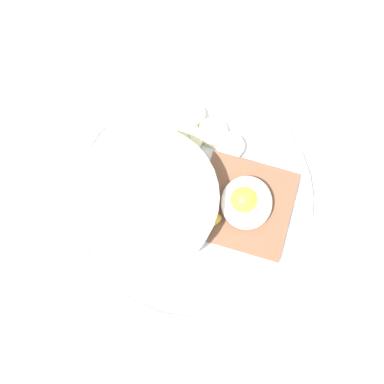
{
  "coord_description": "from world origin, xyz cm",
  "views": [
    {
      "loc": [
        10.16,
        2.23,
        50.42
      ],
      "look_at": [
        0.0,
        0.0,
        5.0
      ],
      "focal_mm": 40.0,
      "sensor_mm": 36.0,
      "label": 1
    }
  ],
  "objects_px": {
    "toast_slice": "(245,206)",
    "banana_slice_front": "(188,139)",
    "poached_egg": "(246,203)",
    "banana_slice_left": "(213,133)",
    "oatmeal_bowl": "(147,201)",
    "banana_slice_back": "(230,147)",
    "banana_slice_right": "(194,116)"
  },
  "relations": [
    {
      "from": "toast_slice",
      "to": "banana_slice_back",
      "type": "xyz_separation_m",
      "value": [
        -0.06,
        -0.03,
        -0.0
      ]
    },
    {
      "from": "poached_egg",
      "to": "banana_slice_left",
      "type": "height_order",
      "value": "poached_egg"
    },
    {
      "from": "toast_slice",
      "to": "banana_slice_right",
      "type": "height_order",
      "value": "same"
    },
    {
      "from": "poached_egg",
      "to": "banana_slice_left",
      "type": "relative_size",
      "value": 1.67
    },
    {
      "from": "toast_slice",
      "to": "banana_slice_right",
      "type": "xyz_separation_m",
      "value": [
        -0.09,
        -0.08,
        -0.0
      ]
    },
    {
      "from": "toast_slice",
      "to": "banana_slice_back",
      "type": "bearing_deg",
      "value": -155.03
    },
    {
      "from": "oatmeal_bowl",
      "to": "poached_egg",
      "type": "relative_size",
      "value": 2.05
    },
    {
      "from": "banana_slice_left",
      "to": "banana_slice_back",
      "type": "height_order",
      "value": "banana_slice_back"
    },
    {
      "from": "banana_slice_left",
      "to": "banana_slice_right",
      "type": "relative_size",
      "value": 1.35
    },
    {
      "from": "banana_slice_front",
      "to": "toast_slice",
      "type": "bearing_deg",
      "value": 51.04
    },
    {
      "from": "banana_slice_front",
      "to": "banana_slice_left",
      "type": "relative_size",
      "value": 0.95
    },
    {
      "from": "toast_slice",
      "to": "banana_slice_front",
      "type": "bearing_deg",
      "value": -128.96
    },
    {
      "from": "banana_slice_front",
      "to": "oatmeal_bowl",
      "type": "bearing_deg",
      "value": -16.87
    },
    {
      "from": "oatmeal_bowl",
      "to": "banana_slice_back",
      "type": "relative_size",
      "value": 3.72
    },
    {
      "from": "toast_slice",
      "to": "banana_slice_front",
      "type": "xyz_separation_m",
      "value": [
        -0.06,
        -0.08,
        -0.0
      ]
    },
    {
      "from": "banana_slice_front",
      "to": "banana_slice_right",
      "type": "height_order",
      "value": "same"
    },
    {
      "from": "banana_slice_left",
      "to": "oatmeal_bowl",
      "type": "bearing_deg",
      "value": -27.57
    },
    {
      "from": "oatmeal_bowl",
      "to": "banana_slice_front",
      "type": "relative_size",
      "value": 3.6
    },
    {
      "from": "oatmeal_bowl",
      "to": "banana_slice_front",
      "type": "bearing_deg",
      "value": 163.13
    },
    {
      "from": "toast_slice",
      "to": "banana_slice_left",
      "type": "xyz_separation_m",
      "value": [
        -0.08,
        -0.05,
        -0.0
      ]
    },
    {
      "from": "oatmeal_bowl",
      "to": "poached_egg",
      "type": "xyz_separation_m",
      "value": [
        -0.02,
        0.1,
        -0.0
      ]
    },
    {
      "from": "banana_slice_back",
      "to": "banana_slice_right",
      "type": "relative_size",
      "value": 1.24
    },
    {
      "from": "banana_slice_right",
      "to": "banana_slice_front",
      "type": "bearing_deg",
      "value": 0.54
    },
    {
      "from": "banana_slice_left",
      "to": "banana_slice_back",
      "type": "relative_size",
      "value": 1.08
    },
    {
      "from": "oatmeal_bowl",
      "to": "poached_egg",
      "type": "height_order",
      "value": "oatmeal_bowl"
    },
    {
      "from": "toast_slice",
      "to": "banana_slice_back",
      "type": "distance_m",
      "value": 0.07
    },
    {
      "from": "poached_egg",
      "to": "banana_slice_front",
      "type": "bearing_deg",
      "value": -129.9
    },
    {
      "from": "banana_slice_left",
      "to": "banana_slice_back",
      "type": "xyz_separation_m",
      "value": [
        0.01,
        0.02,
        0.0
      ]
    },
    {
      "from": "oatmeal_bowl",
      "to": "banana_slice_back",
      "type": "bearing_deg",
      "value": 139.21
    },
    {
      "from": "banana_slice_front",
      "to": "banana_slice_back",
      "type": "bearing_deg",
      "value": 91.02
    },
    {
      "from": "toast_slice",
      "to": "banana_slice_right",
      "type": "distance_m",
      "value": 0.12
    },
    {
      "from": "banana_slice_front",
      "to": "banana_slice_left",
      "type": "distance_m",
      "value": 0.03
    }
  ]
}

